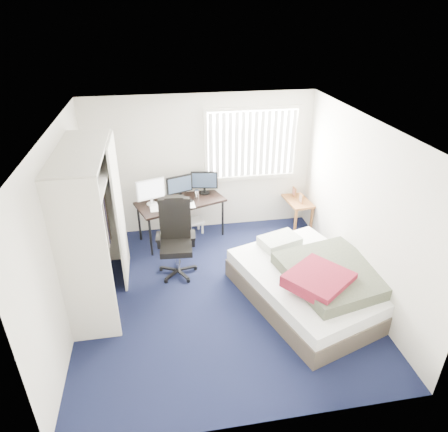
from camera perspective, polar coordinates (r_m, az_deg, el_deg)
ground at (r=6.01m, az=-0.42°, el=-11.05°), size 4.20×4.20×0.00m
room_shell at (r=5.19m, az=-0.48°, el=2.01°), size 4.20×4.20×4.20m
window_assembly at (r=7.19m, az=4.03°, el=10.22°), size 1.72×0.09×1.32m
closet at (r=5.52m, az=-18.31°, el=0.34°), size 0.64×1.84×2.22m
desk at (r=7.05m, az=-6.33°, el=2.47°), size 1.65×1.16×1.20m
office_chair at (r=6.26m, az=-6.81°, el=-4.13°), size 0.62×0.62×1.24m
footstool at (r=7.40m, az=-4.24°, el=-1.03°), size 0.39×0.35×0.26m
nightstand at (r=7.67m, az=10.29°, el=1.99°), size 0.47×0.83×0.73m
bed at (r=5.88m, az=12.64°, el=-9.23°), size 2.21×2.55×0.70m
pine_box at (r=5.76m, az=-16.85°, el=-12.76°), size 0.41×0.34×0.27m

